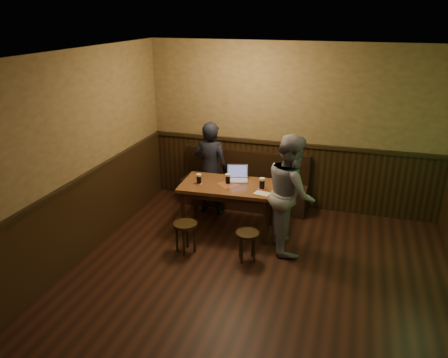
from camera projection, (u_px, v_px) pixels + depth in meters
name	position (u px, v px, depth m)	size (l,w,h in m)	color
room	(253.00, 206.00, 4.90)	(5.04, 6.04, 2.84)	black
bench	(244.00, 188.00, 7.68)	(2.20, 0.50, 0.95)	black
pub_table	(228.00, 190.00, 6.68)	(1.48, 0.90, 0.77)	#523717
stool_left	(185.00, 229.00, 6.16)	(0.39, 0.39, 0.45)	black
stool_right	(247.00, 238.00, 5.96)	(0.42, 0.42, 0.43)	black
pint_left	(199.00, 179.00, 6.65)	(0.10, 0.10, 0.15)	#A9142D
pint_mid	(228.00, 179.00, 6.65)	(0.10, 0.10, 0.16)	#A9142D
pint_right	(262.00, 183.00, 6.45)	(0.11, 0.11, 0.17)	#A9142D
laptop	(237.00, 176.00, 6.79)	(0.38, 0.34, 0.23)	silver
menu	(262.00, 193.00, 6.32)	(0.22, 0.15, 0.00)	silver
person_suit	(211.00, 168.00, 7.22)	(0.58, 0.38, 1.59)	black
person_grey	(291.00, 193.00, 6.11)	(0.83, 0.64, 1.70)	gray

